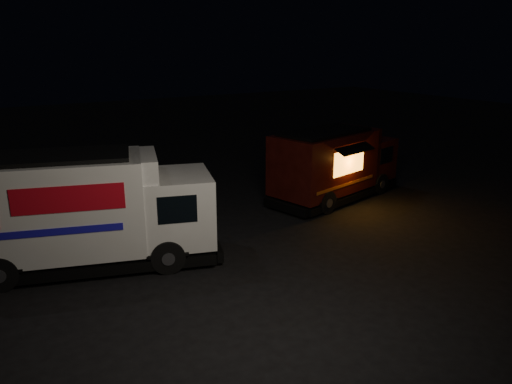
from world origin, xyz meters
name	(u,v)px	position (x,y,z in m)	size (l,w,h in m)	color
ground	(247,264)	(0.00, 0.00, 0.00)	(80.00, 80.00, 0.00)	black
white_truck	(88,210)	(-3.54, 2.17, 1.53)	(6.75, 2.30, 3.06)	silver
red_truck	(336,163)	(5.91, 3.42, 1.34)	(5.78, 2.13, 2.69)	#3E0F0B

